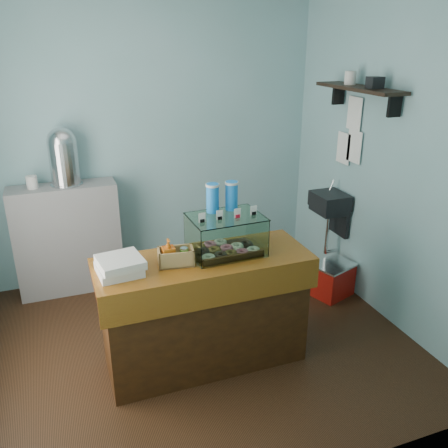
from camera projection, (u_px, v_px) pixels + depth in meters
name	position (u px, v px, depth m)	size (l,w,h in m)	color
ground	(196.00, 342.00, 4.03)	(3.50, 3.50, 0.00)	black
room_shell	(194.00, 142.00, 3.41)	(3.54, 3.04, 2.82)	#79AFB1
counter	(205.00, 310.00, 3.64)	(1.60, 0.60, 0.90)	#45230D
back_shelf	(68.00, 239.00, 4.68)	(1.00, 0.32, 1.10)	gray
display_case	(224.00, 231.00, 3.53)	(0.55, 0.41, 0.51)	black
condiment_crate	(174.00, 255.00, 3.36)	(0.27, 0.19, 0.20)	tan
pastry_boxes	(120.00, 266.00, 3.24)	(0.33, 0.33, 0.12)	silver
coffee_urn	(63.00, 155.00, 4.40)	(0.30, 0.30, 0.54)	silver
red_cooler	(333.00, 279.00, 4.69)	(0.46, 0.40, 0.34)	#B4160E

